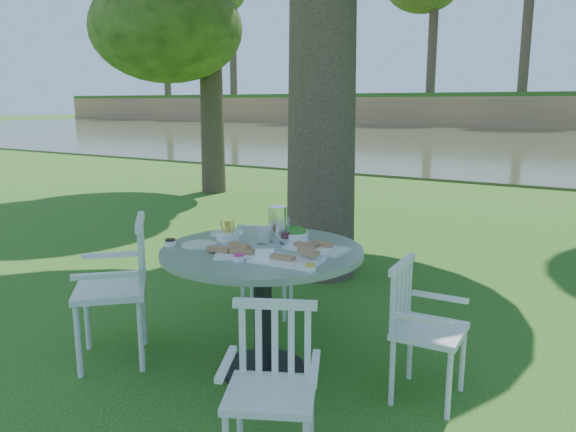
% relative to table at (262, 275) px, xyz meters
% --- Properties ---
extents(ground, '(140.00, 140.00, 0.00)m').
position_rel_table_xyz_m(ground, '(-0.44, 0.83, -0.68)').
color(ground, '#18430E').
rests_on(ground, ground).
extents(table, '(1.31, 1.31, 0.86)m').
position_rel_table_xyz_m(table, '(0.00, 0.00, 0.00)').
color(table, black).
rests_on(table, ground).
extents(chair_ne, '(0.42, 0.45, 0.84)m').
position_rel_table_xyz_m(chair_ne, '(0.96, 0.24, -0.18)').
color(chair_ne, silver).
rests_on(chair_ne, ground).
extents(chair_nw, '(0.52, 0.50, 0.80)m').
position_rel_table_xyz_m(chair_nw, '(-0.54, 0.84, -0.20)').
color(chair_nw, silver).
rests_on(chair_nw, ground).
extents(chair_sw, '(0.70, 0.70, 1.01)m').
position_rel_table_xyz_m(chair_sw, '(-0.93, -0.33, -0.09)').
color(chair_sw, silver).
rests_on(chair_sw, ground).
extents(chair_se, '(0.55, 0.54, 0.83)m').
position_rel_table_xyz_m(chair_se, '(0.60, -0.80, -0.19)').
color(chair_se, silver).
rests_on(chair_se, ground).
extents(tableware, '(1.14, 0.75, 0.25)m').
position_rel_table_xyz_m(tableware, '(0.00, 0.08, 0.23)').
color(tableware, white).
rests_on(tableware, table).
extents(river, '(100.00, 28.00, 0.12)m').
position_rel_table_xyz_m(river, '(-0.44, 23.83, -0.68)').
color(river, '#383E24').
rests_on(river, ground).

